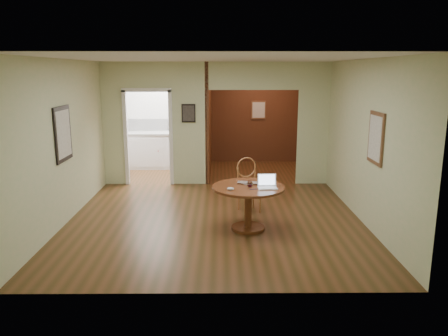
{
  "coord_description": "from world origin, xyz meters",
  "views": [
    {
      "loc": [
        0.1,
        -7.09,
        2.51
      ],
      "look_at": [
        0.15,
        -0.2,
        0.97
      ],
      "focal_mm": 35.0,
      "sensor_mm": 36.0,
      "label": 1
    }
  ],
  "objects_px": {
    "dining_table": "(248,198)",
    "closed_laptop": "(248,184)",
    "open_laptop": "(267,184)",
    "chair": "(248,182)"
  },
  "relations": [
    {
      "from": "dining_table",
      "to": "chair",
      "type": "height_order",
      "value": "chair"
    },
    {
      "from": "dining_table",
      "to": "chair",
      "type": "distance_m",
      "value": 0.99
    },
    {
      "from": "dining_table",
      "to": "closed_laptop",
      "type": "xyz_separation_m",
      "value": [
        0.0,
        0.1,
        0.2
      ]
    },
    {
      "from": "dining_table",
      "to": "open_laptop",
      "type": "distance_m",
      "value": 0.39
    },
    {
      "from": "dining_table",
      "to": "closed_laptop",
      "type": "bearing_deg",
      "value": 88.27
    },
    {
      "from": "closed_laptop",
      "to": "chair",
      "type": "bearing_deg",
      "value": 96.63
    },
    {
      "from": "chair",
      "to": "closed_laptop",
      "type": "relative_size",
      "value": 2.68
    },
    {
      "from": "dining_table",
      "to": "chair",
      "type": "xyz_separation_m",
      "value": [
        0.06,
        0.99,
        0.01
      ]
    },
    {
      "from": "dining_table",
      "to": "closed_laptop",
      "type": "relative_size",
      "value": 3.16
    },
    {
      "from": "dining_table",
      "to": "open_laptop",
      "type": "xyz_separation_m",
      "value": [
        0.29,
        -0.08,
        0.25
      ]
    }
  ]
}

